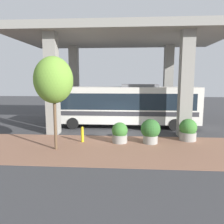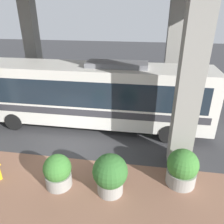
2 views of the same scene
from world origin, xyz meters
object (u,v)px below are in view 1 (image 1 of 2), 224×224
Objects in this scene: planter_front at (120,133)px; street_tree_near at (54,80)px; planter_middle at (150,131)px; bus at (125,104)px; planter_back at (188,130)px; fire_hydrant at (82,134)px.

planter_front is 0.25× the size of street_tree_near.
bus is at bearing 19.00° from planter_middle.
planter_back is at bearing -71.62° from planter_middle.
bus is 9.20× the size of planter_front.
planter_middle is 0.30× the size of street_tree_near.
street_tree_near reaches higher than fire_hydrant.
street_tree_near is at bearing 148.66° from bus.
planter_back is (0.93, -7.18, 0.19)m from fire_hydrant.
planter_middle is at bearing -161.00° from bus.
planter_front is (-4.97, 0.30, -1.39)m from bus.
bus is 5.41m from planter_middle.
planter_back is 9.47m from street_tree_near.
fire_hydrant is 0.65× the size of planter_middle.
fire_hydrant is at bearing -37.36° from street_tree_near.
bus is 2.30× the size of street_tree_near.
fire_hydrant is at bearing 90.61° from planter_middle.
fire_hydrant is 7.24m from planter_back.
planter_front is 0.85× the size of planter_middle.
bus is 5.96m from fire_hydrant.
planter_middle reaches higher than planter_back.
planter_front is at bearing 89.43° from planter_middle.
bus is 11.93× the size of fire_hydrant.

